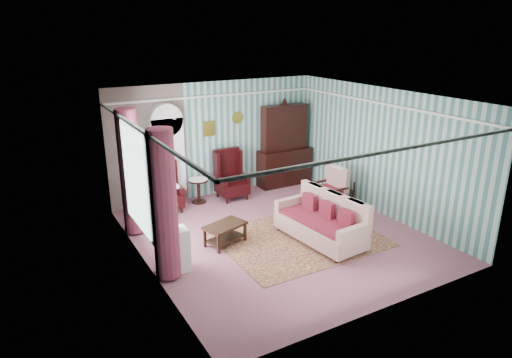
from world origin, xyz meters
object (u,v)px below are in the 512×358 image
nest_table (343,191)px  coffee_table (225,234)px  dresser_hutch (285,143)px  wingback_left (165,186)px  round_side_table (199,191)px  wingback_right (232,175)px  sofa (320,218)px  floral_armchair (327,187)px  seated_woman (165,188)px  plant_stand (173,251)px  bookcase (168,160)px

nest_table → coffee_table: (-3.60, -0.68, -0.06)m
dresser_hutch → wingback_left: (-3.50, -0.27, -0.55)m
wingback_left → round_side_table: bearing=9.5°
coffee_table → dresser_hutch: bearing=39.6°
wingback_right → sofa: size_ratio=0.63×
sofa → floral_armchair: (1.23, 1.34, 0.04)m
seated_woman → plant_stand: seated_woman is taller
plant_stand → coffee_table: 1.39m
bookcase → sofa: (1.95, -3.46, -0.62)m
round_side_table → sofa: 3.47m
wingback_left → sofa: (2.20, -3.07, -0.12)m
wingback_left → coffee_table: bearing=-78.1°
dresser_hutch → coffee_table: size_ratio=2.81×
bookcase → seated_woman: 0.70m
dresser_hutch → round_side_table: 2.75m
sofa → floral_armchair: floral_armchair is taller
wingback_left → nest_table: bearing=-20.8°
wingback_right → seated_woman: wingback_right is taller
dresser_hutch → wingback_right: 1.86m
bookcase → wingback_left: 0.68m
nest_table → floral_armchair: size_ratio=0.50×
wingback_right → floral_armchair: bearing=-45.8°
wingback_right → floral_armchair: wingback_right is taller
wingback_right → plant_stand: (-2.55, -2.75, -0.22)m
wingback_right → plant_stand: size_ratio=1.56×
seated_woman → floral_armchair: size_ratio=1.10×
dresser_hutch → wingback_right: dresser_hutch is taller
round_side_table → plant_stand: plant_stand is taller
dresser_hutch → round_side_table: dresser_hutch is taller
bookcase → plant_stand: size_ratio=2.80×
seated_woman → sofa: 3.77m
nest_table → plant_stand: (-4.87, -1.20, 0.13)m
floral_armchair → coffee_table: size_ratio=1.28×
wingback_right → coffee_table: bearing=-119.8°
round_side_table → coffee_table: round_side_table is taller
floral_armchair → coffee_table: bearing=97.4°
wingback_left → floral_armchair: wingback_left is taller
wingback_left → sofa: size_ratio=0.63×
seated_woman → nest_table: size_ratio=2.19×
round_side_table → plant_stand: bearing=-120.4°
nest_table → sofa: size_ratio=0.27×
wingback_right → coffee_table: wingback_right is taller
seated_woman → nest_table: bearing=-20.8°
bookcase → coffee_table: bearing=-85.2°
bookcase → nest_table: bearing=-26.9°
bookcase → plant_stand: bearing=-108.5°
seated_woman → nest_table: 4.37m
bookcase → dresser_hutch: dresser_hutch is taller
plant_stand → coffee_table: plant_stand is taller
floral_armchair → seated_woman: bearing=60.9°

